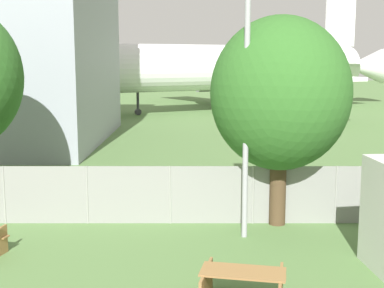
# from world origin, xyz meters

# --- Properties ---
(perimeter_fence) EXTENTS (56.07, 0.07, 1.80)m
(perimeter_fence) POSITION_xyz_m (-0.00, 10.58, 0.90)
(perimeter_fence) COLOR gray
(perimeter_fence) RESTS_ON ground
(airplane) EXTENTS (36.66, 29.10, 12.76)m
(airplane) POSITION_xyz_m (4.71, 46.89, 4.12)
(airplane) COLOR white
(airplane) RESTS_ON ground
(picnic_bench_open_grass) EXTENTS (1.96, 1.71, 0.76)m
(picnic_bench_open_grass) POSITION_xyz_m (1.71, 4.99, 0.47)
(picnic_bench_open_grass) COLOR olive
(picnic_bench_open_grass) RESTS_ON ground
(tree_far_right) EXTENTS (4.16, 4.16, 6.30)m
(tree_far_right) POSITION_xyz_m (3.29, 10.51, 3.99)
(tree_far_right) COLOR #4C3823
(tree_far_right) RESTS_ON ground
(light_mast) EXTENTS (0.44, 0.44, 8.00)m
(light_mast) POSITION_xyz_m (2.17, 9.33, 4.87)
(light_mast) COLOR #99999E
(light_mast) RESTS_ON ground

